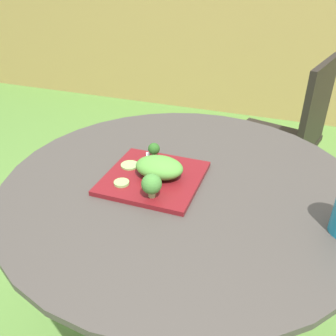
% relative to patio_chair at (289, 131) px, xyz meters
% --- Properties ---
extents(bamboo_fence, '(8.00, 0.08, 1.27)m').
position_rel_patio_chair_xyz_m(bamboo_fence, '(-0.27, 1.49, 0.11)').
color(bamboo_fence, '#A8894C').
rests_on(bamboo_fence, ground_plane).
extents(patio_table, '(1.02, 1.02, 0.76)m').
position_rel_patio_chair_xyz_m(patio_table, '(-0.27, -0.99, -0.00)').
color(patio_table, '#423D38').
rests_on(patio_table, ground_plane).
extents(patio_chair, '(0.54, 0.54, 0.90)m').
position_rel_patio_chair_xyz_m(patio_chair, '(0.00, 0.00, 0.00)').
color(patio_chair, black).
rests_on(patio_chair, ground_plane).
extents(salad_plate, '(0.27, 0.27, 0.01)m').
position_rel_patio_chair_xyz_m(salad_plate, '(-0.34, -1.01, 0.24)').
color(salad_plate, maroon).
rests_on(salad_plate, patio_table).
extents(fork, '(0.08, 0.15, 0.00)m').
position_rel_patio_chair_xyz_m(fork, '(-0.37, -0.98, 0.25)').
color(fork, silver).
rests_on(fork, salad_plate).
extents(lettuce_mound, '(0.14, 0.10, 0.06)m').
position_rel_patio_chair_xyz_m(lettuce_mound, '(-0.33, -1.01, 0.27)').
color(lettuce_mound, '#519338').
rests_on(lettuce_mound, salad_plate).
extents(broccoli_floret_0, '(0.05, 0.05, 0.07)m').
position_rel_patio_chair_xyz_m(broccoli_floret_0, '(-0.31, -1.11, 0.28)').
color(broccoli_floret_0, '#99B770').
rests_on(broccoli_floret_0, salad_plate).
extents(broccoli_floret_1, '(0.04, 0.04, 0.05)m').
position_rel_patio_chair_xyz_m(broccoli_floret_1, '(-0.38, -0.92, 0.28)').
color(broccoli_floret_1, '#99B770').
rests_on(broccoli_floret_1, salad_plate).
extents(cucumber_slice_0, '(0.04, 0.04, 0.01)m').
position_rel_patio_chair_xyz_m(cucumber_slice_0, '(-0.41, -1.08, 0.25)').
color(cucumber_slice_0, '#8EB766').
rests_on(cucumber_slice_0, salad_plate).
extents(cucumber_slice_1, '(0.05, 0.05, 0.01)m').
position_rel_patio_chair_xyz_m(cucumber_slice_1, '(-0.43, -0.99, 0.25)').
color(cucumber_slice_1, '#8EB766').
rests_on(cucumber_slice_1, salad_plate).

